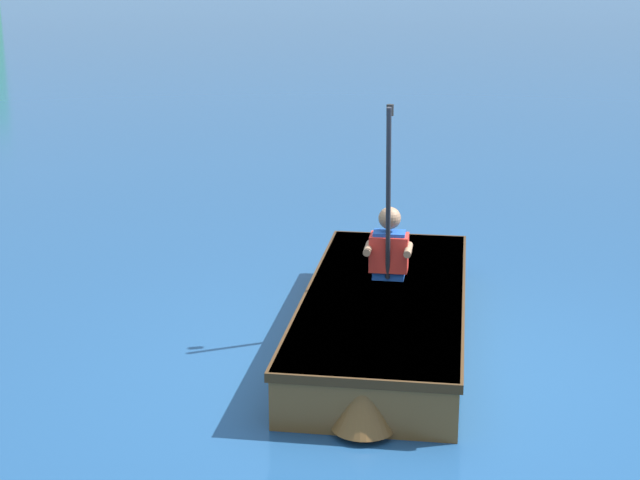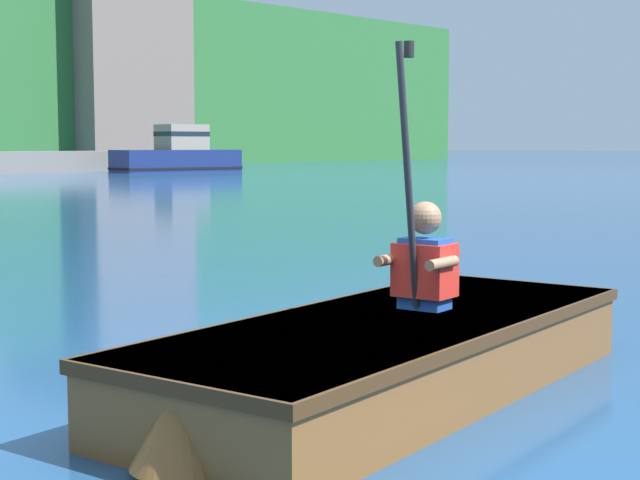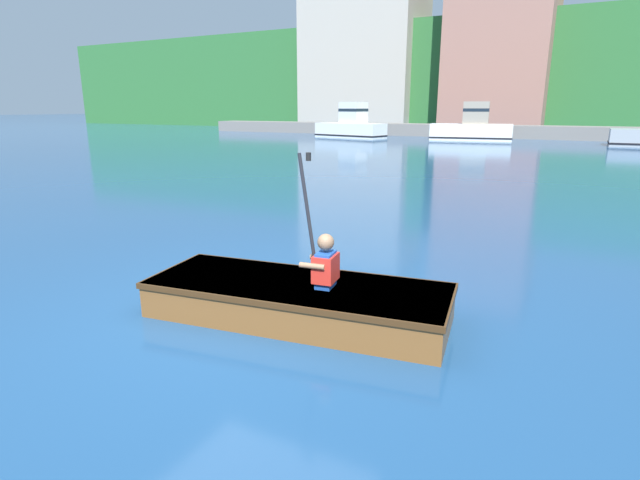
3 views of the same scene
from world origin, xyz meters
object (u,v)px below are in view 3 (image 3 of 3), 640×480
(person_paddler, at_px, (324,262))
(moored_boat_dock_west_end, at_px, (351,126))
(rowboat_foreground, at_px, (293,297))
(moored_boat_dock_center_near, at_px, (472,128))

(person_paddler, bearing_deg, moored_boat_dock_west_end, 114.34)
(rowboat_foreground, xyz_separation_m, person_paddler, (0.34, 0.05, 0.42))
(moored_boat_dock_center_near, height_order, person_paddler, moored_boat_dock_center_near)
(moored_boat_dock_west_end, relative_size, person_paddler, 4.13)
(person_paddler, bearing_deg, rowboat_foreground, -171.72)
(moored_boat_dock_center_near, xyz_separation_m, person_paddler, (4.97, -30.68, -0.21))
(moored_boat_dock_center_near, bearing_deg, moored_boat_dock_west_end, -173.83)
(moored_boat_dock_west_end, distance_m, moored_boat_dock_center_near, 8.54)
(rowboat_foreground, distance_m, person_paddler, 0.55)
(moored_boat_dock_west_end, distance_m, person_paddler, 32.67)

